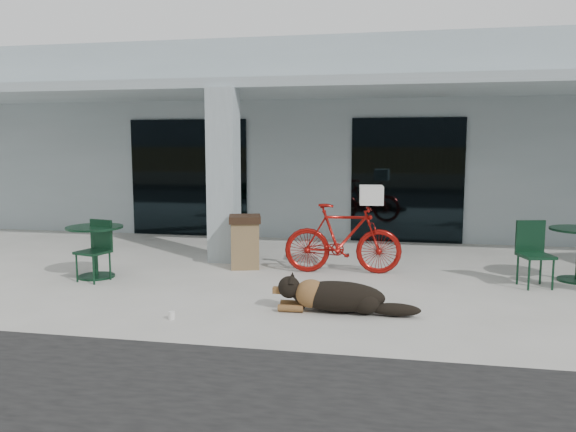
% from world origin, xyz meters
% --- Properties ---
extents(ground, '(80.00, 80.00, 0.00)m').
position_xyz_m(ground, '(0.00, 0.00, 0.00)').
color(ground, beige).
rests_on(ground, ground).
extents(building, '(22.00, 7.00, 4.50)m').
position_xyz_m(building, '(0.00, 8.50, 2.25)').
color(building, '#A6B5BC').
rests_on(building, ground).
extents(storefront_glass_left, '(2.80, 0.06, 2.70)m').
position_xyz_m(storefront_glass_left, '(-3.20, 4.98, 1.35)').
color(storefront_glass_left, black).
rests_on(storefront_glass_left, ground).
extents(storefront_glass_right, '(2.40, 0.06, 2.70)m').
position_xyz_m(storefront_glass_right, '(1.80, 4.98, 1.35)').
color(storefront_glass_right, black).
rests_on(storefront_glass_right, ground).
extents(column, '(0.50, 0.50, 3.12)m').
position_xyz_m(column, '(-1.50, 2.30, 1.56)').
color(column, '#A6B5BC').
rests_on(column, ground).
extents(overhang, '(22.00, 2.80, 0.18)m').
position_xyz_m(overhang, '(0.00, 3.60, 3.21)').
color(overhang, '#A6B5BC').
rests_on(overhang, column).
extents(bicycle, '(1.97, 0.72, 1.16)m').
position_xyz_m(bicycle, '(0.73, 1.71, 0.58)').
color(bicycle, maroon).
rests_on(bicycle, ground).
extents(laundry_basket, '(0.42, 0.54, 0.30)m').
position_xyz_m(laundry_basket, '(1.18, 1.75, 1.31)').
color(laundry_basket, white).
rests_on(laundry_basket, bicycle).
extents(dog, '(1.40, 0.53, 0.46)m').
position_xyz_m(dog, '(0.88, -0.51, 0.23)').
color(dog, black).
rests_on(dog, ground).
extents(cup_near_dog, '(0.09, 0.09, 0.10)m').
position_xyz_m(cup_near_dog, '(-1.08, -1.20, 0.05)').
color(cup_near_dog, white).
rests_on(cup_near_dog, ground).
extents(cafe_table_near, '(0.95, 0.95, 0.83)m').
position_xyz_m(cafe_table_near, '(-3.14, 0.65, 0.42)').
color(cafe_table_near, '#133622').
rests_on(cafe_table_near, ground).
extents(cafe_chair_near, '(0.54, 0.56, 0.95)m').
position_xyz_m(cafe_chair_near, '(-3.05, 0.41, 0.48)').
color(cafe_chair_near, '#133622').
rests_on(cafe_chair_near, ground).
extents(cafe_chair_far_a, '(0.55, 0.58, 0.99)m').
position_xyz_m(cafe_chair_far_a, '(3.64, 1.31, 0.49)').
color(cafe_chair_far_a, '#133622').
rests_on(cafe_chair_far_a, ground).
extents(trash_receptacle, '(0.66, 0.66, 0.91)m').
position_xyz_m(trash_receptacle, '(-0.97, 1.80, 0.46)').
color(trash_receptacle, brown).
rests_on(trash_receptacle, ground).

